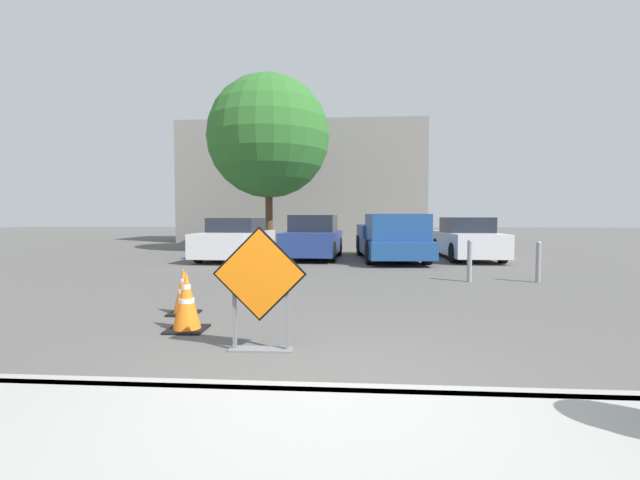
# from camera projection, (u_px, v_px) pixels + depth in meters

# --- Properties ---
(ground_plane) EXTENTS (96.00, 96.00, 0.00)m
(ground_plane) POSITION_uv_depth(u_px,v_px,m) (345.00, 265.00, 13.46)
(ground_plane) COLOR #565451
(curb_lip) EXTENTS (26.27, 0.20, 0.14)m
(curb_lip) POSITION_uv_depth(u_px,v_px,m) (332.00, 396.00, 3.50)
(curb_lip) COLOR #999993
(curb_lip) RESTS_ON ground_plane
(road_closed_sign) EXTENTS (1.07, 0.20, 1.43)m
(road_closed_sign) POSITION_uv_depth(u_px,v_px,m) (260.00, 285.00, 4.82)
(road_closed_sign) COLOR black
(road_closed_sign) RESTS_ON ground_plane
(traffic_cone_nearest) EXTENTS (0.50, 0.50, 0.81)m
(traffic_cone_nearest) POSITION_uv_depth(u_px,v_px,m) (187.00, 301.00, 5.74)
(traffic_cone_nearest) COLOR black
(traffic_cone_nearest) RESTS_ON ground_plane
(traffic_cone_second) EXTENTS (0.43, 0.43, 0.73)m
(traffic_cone_second) POSITION_uv_depth(u_px,v_px,m) (184.00, 292.00, 6.70)
(traffic_cone_second) COLOR black
(traffic_cone_second) RESTS_ON ground_plane
(parked_car_nearest) EXTENTS (2.05, 4.64, 1.48)m
(parked_car_nearest) POSITION_uv_depth(u_px,v_px,m) (237.00, 240.00, 15.53)
(parked_car_nearest) COLOR silver
(parked_car_nearest) RESTS_ON ground_plane
(parked_car_second) EXTENTS (2.07, 4.13, 1.59)m
(parked_car_second) POSITION_uv_depth(u_px,v_px,m) (313.00, 238.00, 15.67)
(parked_car_second) COLOR navy
(parked_car_second) RESTS_ON ground_plane
(pickup_truck) EXTENTS (2.36, 5.47, 1.62)m
(pickup_truck) POSITION_uv_depth(u_px,v_px,m) (392.00, 240.00, 14.89)
(pickup_truck) COLOR navy
(pickup_truck) RESTS_ON ground_plane
(parked_car_third) EXTENTS (1.79, 4.33, 1.50)m
(parked_car_third) POSITION_uv_depth(u_px,v_px,m) (467.00, 240.00, 15.42)
(parked_car_third) COLOR silver
(parked_car_third) RESTS_ON ground_plane
(bollard_nearest) EXTENTS (0.12, 0.12, 1.00)m
(bollard_nearest) POSITION_uv_depth(u_px,v_px,m) (470.00, 259.00, 10.03)
(bollard_nearest) COLOR gray
(bollard_nearest) RESTS_ON ground_plane
(bollard_second) EXTENTS (0.12, 0.12, 0.97)m
(bollard_second) POSITION_uv_depth(u_px,v_px,m) (538.00, 261.00, 9.92)
(bollard_second) COLOR gray
(bollard_second) RESTS_ON ground_plane
(building_facade_backdrop) EXTENTS (14.40, 5.00, 7.05)m
(building_facade_backdrop) POSITION_uv_depth(u_px,v_px,m) (304.00, 185.00, 26.59)
(building_facade_backdrop) COLOR gray
(building_facade_backdrop) RESTS_ON ground_plane
(street_tree_behind_lot) EXTENTS (5.36, 5.36, 7.73)m
(street_tree_behind_lot) POSITION_uv_depth(u_px,v_px,m) (269.00, 137.00, 18.79)
(street_tree_behind_lot) COLOR #513823
(street_tree_behind_lot) RESTS_ON ground_plane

